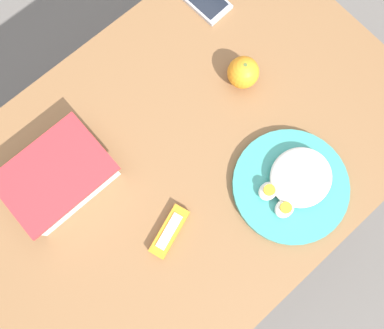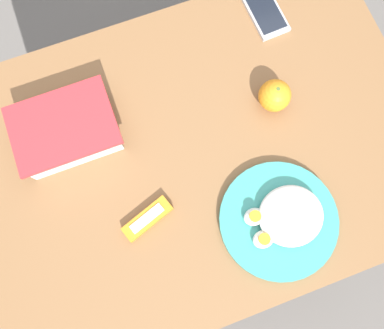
% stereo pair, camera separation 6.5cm
% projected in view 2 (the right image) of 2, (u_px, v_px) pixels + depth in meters
% --- Properties ---
extents(ground_plane, '(10.00, 10.00, 0.00)m').
position_uv_depth(ground_plane, '(192.00, 196.00, 1.54)').
color(ground_plane, '#66605B').
extents(table, '(1.07, 0.73, 0.72)m').
position_uv_depth(table, '(193.00, 161.00, 0.92)').
color(table, brown).
rests_on(table, ground_plane).
extents(food_container, '(0.22, 0.16, 0.07)m').
position_uv_depth(food_container, '(67.00, 131.00, 0.82)').
color(food_container, white).
rests_on(food_container, table).
extents(orange_fruit, '(0.07, 0.07, 0.07)m').
position_uv_depth(orange_fruit, '(275.00, 96.00, 0.83)').
color(orange_fruit, orange).
rests_on(orange_fruit, table).
extents(rice_plate, '(0.25, 0.25, 0.05)m').
position_uv_depth(rice_plate, '(282.00, 219.00, 0.79)').
color(rice_plate, teal).
rests_on(rice_plate, table).
extents(candy_bar, '(0.12, 0.07, 0.02)m').
position_uv_depth(candy_bar, '(147.00, 219.00, 0.80)').
color(candy_bar, orange).
rests_on(candy_bar, table).
extents(cell_phone, '(0.08, 0.14, 0.01)m').
position_uv_depth(cell_phone, '(265.00, 12.00, 0.91)').
color(cell_phone, '#ADADB2').
rests_on(cell_phone, table).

